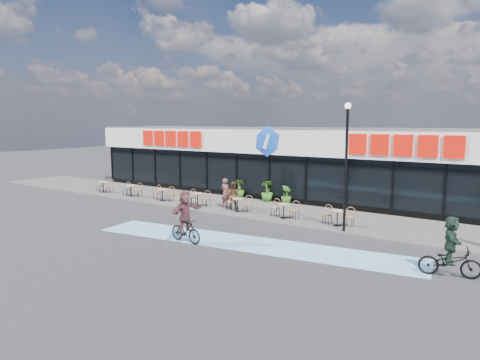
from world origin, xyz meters
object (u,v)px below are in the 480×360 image
object	(u,v)px
potted_plant_left	(267,191)
patron_right	(233,195)
cyclist_a	(185,218)
potted_plant_right	(286,195)
bistro_set_0	(104,186)
potted_plant_mid	(239,189)
lamp_post	(346,157)
cyclist_b	(450,252)
patron_left	(225,193)

from	to	relation	value
potted_plant_left	patron_right	size ratio (longest dim) A/B	0.83
cyclist_a	potted_plant_right	bearing A→B (deg)	92.31
bistro_set_0	potted_plant_left	size ratio (longest dim) A/B	1.18
potted_plant_right	potted_plant_mid	bearing A→B (deg)	179.59
potted_plant_mid	cyclist_a	world-z (taller)	cyclist_a
potted_plant_mid	lamp_post	bearing A→B (deg)	-26.34
cyclist_b	patron_left	bearing A→B (deg)	159.80
lamp_post	cyclist_b	distance (m)	6.38
patron_right	cyclist_b	size ratio (longest dim) A/B	0.78
patron_left	lamp_post	bearing A→B (deg)	177.23
lamp_post	patron_left	bearing A→B (deg)	170.41
potted_plant_right	cyclist_b	world-z (taller)	cyclist_b
potted_plant_left	cyclist_a	size ratio (longest dim) A/B	0.60
potted_plant_mid	cyclist_b	bearing A→B (deg)	-29.30
bistro_set_0	cyclist_a	world-z (taller)	cyclist_a
potted_plant_right	patron_left	size ratio (longest dim) A/B	0.65
potted_plant_right	patron_left	xyz separation A→B (m)	(-2.30, -3.01, 0.30)
bistro_set_0	potted_plant_mid	bearing A→B (deg)	20.54
lamp_post	potted_plant_right	bearing A→B (deg)	140.82
potted_plant_mid	potted_plant_right	distance (m)	3.45
bistro_set_0	potted_plant_mid	world-z (taller)	potted_plant_mid
potted_plant_mid	potted_plant_right	xyz separation A→B (m)	(3.45, -0.02, -0.06)
potted_plant_left	patron_left	xyz separation A→B (m)	(-0.93, -3.07, 0.20)
potted_plant_left	patron_left	world-z (taller)	patron_left
lamp_post	patron_left	size ratio (longest dim) A/B	3.35
patron_left	patron_right	bearing A→B (deg)	-177.59
lamp_post	potted_plant_mid	world-z (taller)	lamp_post
lamp_post	potted_plant_left	bearing A→B (deg)	146.77
potted_plant_mid	patron_right	world-z (taller)	patron_right
patron_left	potted_plant_left	bearing A→B (deg)	-99.98
patron_right	bistro_set_0	bearing A→B (deg)	-17.80
patron_right	cyclist_b	distance (m)	12.66
lamp_post	cyclist_b	xyz separation A→B (m)	(4.81, -3.28, -2.62)
lamp_post	patron_left	distance (m)	8.07
lamp_post	patron_right	distance (m)	7.58
patron_left	cyclist_b	distance (m)	13.19
patron_right	cyclist_a	world-z (taller)	cyclist_a
bistro_set_0	patron_right	size ratio (longest dim) A/B	0.99
lamp_post	cyclist_a	bearing A→B (deg)	-133.62
patron_right	lamp_post	bearing A→B (deg)	150.41
patron_right	potted_plant_mid	bearing A→B (deg)	-80.70
potted_plant_left	cyclist_b	distance (m)	13.75
bistro_set_0	potted_plant_mid	distance (m)	9.75
patron_left	patron_right	world-z (taller)	patron_left
cyclist_b	potted_plant_left	bearing A→B (deg)	146.34
bistro_set_0	potted_plant_right	xyz separation A→B (m)	(12.58, 3.40, 0.09)
cyclist_a	potted_plant_mid	bearing A→B (deg)	112.08
patron_left	potted_plant_mid	bearing A→B (deg)	-62.37
potted_plant_right	cyclist_b	bearing A→B (deg)	-36.91
lamp_post	potted_plant_mid	bearing A→B (deg)	153.66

